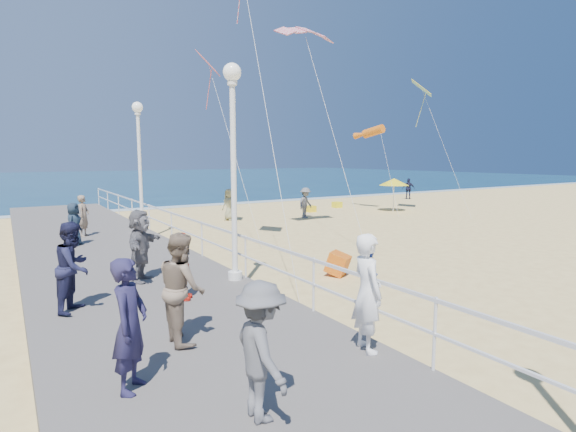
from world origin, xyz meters
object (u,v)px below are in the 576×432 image
box_kite (338,266)px  beach_chair_left (311,209)px  woman_holding_toddler (367,293)px  spectator_1 (182,287)px  beach_walker_a (306,203)px  spectator_2 (261,351)px  lamp_post_mid (233,150)px  beach_umbrella (394,182)px  beach_walker_c (229,205)px  beach_chair_right (337,205)px  spectator_7 (74,267)px  spectator_0 (130,325)px  beach_walker_b (409,189)px  spectator_5 (140,245)px  spectator_4 (74,224)px  lamp_post_far (139,153)px  spectator_3 (182,266)px  spectator_6 (84,216)px  toddler_held (368,273)px

box_kite → beach_chair_left: box_kite is taller
woman_holding_toddler → spectator_1: woman_holding_toddler is taller
beach_walker_a → beach_chair_left: 3.03m
spectator_2 → lamp_post_mid: bearing=-17.9°
woman_holding_toddler → beach_walker_a: woman_holding_toddler is taller
spectator_1 → beach_umbrella: 23.16m
woman_holding_toddler → spectator_1: (-2.37, 1.92, -0.02)m
lamp_post_mid → beach_walker_c: size_ratio=3.03×
woman_holding_toddler → beach_chair_right: size_ratio=3.46×
woman_holding_toddler → box_kite: bearing=-19.4°
spectator_7 → beach_chair_left: bearing=-15.4°
box_kite → beach_chair_right: (11.31, 14.27, -0.10)m
lamp_post_mid → spectator_0: 5.99m
lamp_post_mid → box_kite: (3.34, 0.02, -3.36)m
spectator_0 → beach_walker_b: size_ratio=1.04×
beach_walker_a → spectator_5: bearing=-164.4°
spectator_4 → box_kite: spectator_4 is taller
beach_walker_c → box_kite: 12.70m
beach_walker_a → beach_chair_left: size_ratio=3.19×
lamp_post_far → spectator_4: size_ratio=3.52×
lamp_post_mid → beach_walker_b: size_ratio=3.07×
spectator_1 → spectator_2: bearing=-176.0°
spectator_1 → spectator_4: bearing=5.8°
lamp_post_mid → spectator_3: lamp_post_mid is taller
spectator_3 → spectator_0: bearing=-178.7°
spectator_1 → beach_walker_c: bearing=-24.1°
spectator_0 → beach_chair_left: 23.16m
lamp_post_far → woman_holding_toddler: size_ratio=2.80×
beach_walker_c → beach_chair_left: 6.10m
spectator_5 → beach_chair_left: bearing=-14.7°
spectator_6 → beach_chair_left: size_ratio=2.94×
beach_walker_a → beach_umbrella: bearing=-28.0°
toddler_held → box_kite: 5.96m
spectator_3 → spectator_4: 7.99m
woman_holding_toddler → spectator_3: (-1.62, 4.07, -0.21)m
beach_umbrella → spectator_0: bearing=-143.3°
spectator_6 → lamp_post_far: bearing=-54.0°
spectator_3 → beach_chair_left: spectator_3 is taller
spectator_4 → spectator_5: size_ratio=0.84×
lamp_post_far → spectator_7: (-3.74, -9.41, -2.35)m
spectator_6 → spectator_7: 9.33m
spectator_5 → beach_walker_b: size_ratio=1.04×
lamp_post_far → beach_umbrella: (16.31, 1.58, -1.75)m
spectator_3 → spectator_7: 2.13m
lamp_post_far → spectator_5: 8.49m
spectator_4 → beach_walker_c: spectator_4 is taller
toddler_held → spectator_2: bearing=125.0°
beach_walker_b → beach_walker_a: bearing=70.6°
spectator_0 → spectator_4: size_ratio=1.19×
spectator_3 → box_kite: bearing=-49.3°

